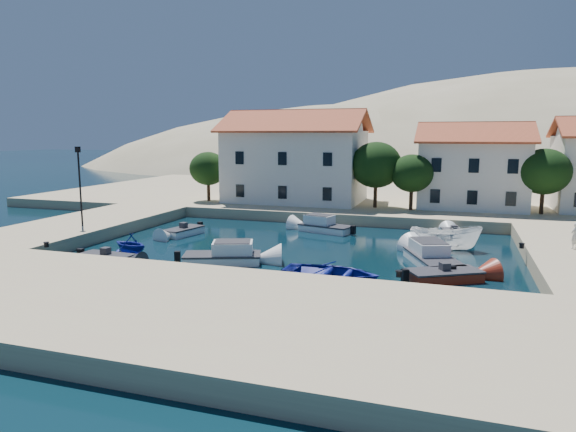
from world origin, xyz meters
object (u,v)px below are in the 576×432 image
object	(u,v)px
rowboat_south	(331,280)
boat_east	(445,250)
pedestrian	(575,236)
cabin_cruiser_east	(433,258)
lamppost	(80,178)
building_left	(296,155)
cabin_cruiser_south	(222,256)
building_mid	(473,164)

from	to	relation	value
rowboat_south	boat_east	world-z (taller)	boat_east
pedestrian	cabin_cruiser_east	bearing A→B (deg)	-22.55
lamppost	building_left	bearing A→B (deg)	60.10
cabin_cruiser_east	boat_east	world-z (taller)	cabin_cruiser_east
lamppost	cabin_cruiser_east	size ratio (longest dim) A/B	1.06
boat_east	cabin_cruiser_south	bearing A→B (deg)	114.96
cabin_cruiser_south	cabin_cruiser_east	size ratio (longest dim) A/B	0.90
lamppost	pedestrian	size ratio (longest dim) A/B	3.72
cabin_cruiser_south	pedestrian	bearing A→B (deg)	-2.35
building_mid	cabin_cruiser_east	xyz separation A→B (m)	(-2.64, -21.21, -4.75)
cabin_cruiser_south	pedestrian	size ratio (longest dim) A/B	3.16
building_mid	rowboat_south	xyz separation A→B (m)	(-7.93, -26.56, -5.22)
lamppost	boat_east	bearing A→B (deg)	9.46
building_mid	lamppost	xyz separation A→B (m)	(-29.50, -21.00, -0.47)
building_mid	cabin_cruiser_south	xyz separation A→B (m)	(-15.46, -24.89, -4.75)
building_mid	boat_east	xyz separation A→B (m)	(-1.99, -16.42, -5.22)
boat_east	pedestrian	xyz separation A→B (m)	(7.83, -1.62, 1.84)
building_mid	pedestrian	xyz separation A→B (m)	(5.84, -18.04, -3.38)
cabin_cruiser_south	pedestrian	world-z (taller)	pedestrian
lamppost	rowboat_south	distance (m)	22.78
cabin_cruiser_east	boat_east	bearing A→B (deg)	-29.96
cabin_cruiser_east	boat_east	distance (m)	4.85
boat_east	building_left	bearing A→B (deg)	38.87
lamppost	boat_east	world-z (taller)	lamppost
building_left	rowboat_south	distance (m)	28.11
lamppost	rowboat_south	bearing A→B (deg)	-14.45
cabin_cruiser_east	pedestrian	bearing A→B (deg)	-91.79
building_left	boat_east	size ratio (longest dim) A/B	2.95
lamppost	cabin_cruiser_south	world-z (taller)	lamppost
cabin_cruiser_south	pedestrian	xyz separation A→B (m)	(21.30, 6.85, 1.36)
building_mid	lamppost	distance (m)	36.21
building_left	building_mid	world-z (taller)	building_left
building_left	cabin_cruiser_east	size ratio (longest dim) A/B	2.49
rowboat_south	cabin_cruiser_east	distance (m)	7.54
cabin_cruiser_south	boat_east	size ratio (longest dim) A/B	1.06
building_left	cabin_cruiser_east	bearing A→B (deg)	-52.76
cabin_cruiser_east	pedestrian	distance (m)	9.16
building_left	boat_east	xyz separation A→B (m)	(16.01, -15.42, -5.94)
building_left	rowboat_south	xyz separation A→B (m)	(10.07, -25.56, -5.94)
lamppost	cabin_cruiser_south	xyz separation A→B (m)	(14.04, -3.89, -4.28)
rowboat_south	cabin_cruiser_east	size ratio (longest dim) A/B	0.93
building_mid	cabin_cruiser_south	world-z (taller)	building_mid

